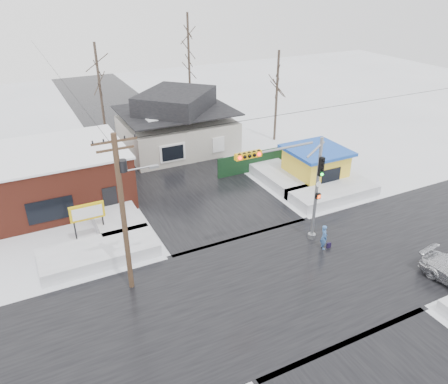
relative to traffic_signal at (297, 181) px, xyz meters
name	(u,v)px	position (x,y,z in m)	size (l,w,h in m)	color
ground	(287,281)	(-2.43, -2.97, -4.54)	(120.00, 120.00, 0.00)	white
road_ns	(287,281)	(-2.43, -2.97, -4.53)	(10.00, 120.00, 0.02)	black
road_ew	(287,281)	(-2.43, -2.97, -4.53)	(120.00, 10.00, 0.02)	black
snowbank_nw	(99,253)	(-11.43, 4.03, -4.14)	(7.00, 3.00, 0.80)	white
snowbank_ne	(333,192)	(6.57, 4.03, -4.14)	(7.00, 3.00, 0.80)	white
snowbank_nside_w	(112,210)	(-9.43, 9.03, -4.14)	(3.00, 8.00, 0.80)	white
snowbank_nside_e	(276,173)	(4.57, 9.03, -4.14)	(3.00, 8.00, 0.80)	white
traffic_signal	(297,181)	(0.00, 0.00, 0.00)	(6.05, 0.68, 7.00)	gray
utility_pole	(124,206)	(-10.36, 0.53, 0.57)	(3.15, 0.44, 9.00)	#382619
brick_building	(42,178)	(-13.43, 13.03, -2.46)	(12.20, 8.20, 4.12)	maroon
marquee_sign	(87,213)	(-11.43, 6.53, -2.62)	(2.20, 0.21, 2.55)	black
house	(176,123)	(-0.43, 19.03, -1.92)	(10.40, 8.40, 5.76)	beige
kiosk	(315,165)	(7.07, 7.03, -3.08)	(4.60, 4.60, 2.88)	yellow
fence	(259,161)	(4.07, 11.03, -3.64)	(8.00, 0.12, 1.80)	black
tree_far_left	(97,65)	(-6.43, 23.03, 3.41)	(3.00, 3.00, 10.00)	#332821
tree_far_mid	(188,37)	(3.57, 25.03, 5.00)	(3.00, 3.00, 12.00)	#332821
tree_far_right	(278,70)	(9.57, 17.03, 2.62)	(3.00, 3.00, 9.00)	#332821
pedestrian	(324,237)	(1.46, -1.27, -3.71)	(0.60, 0.40, 1.66)	#3963A1
shopping_bag	(329,245)	(1.82, -1.40, -4.36)	(0.28, 0.12, 0.35)	black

